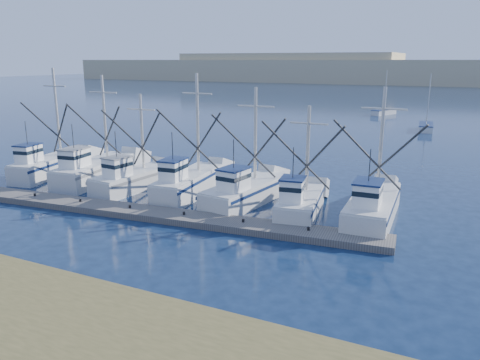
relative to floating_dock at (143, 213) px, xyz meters
name	(u,v)px	position (x,y,z in m)	size (l,w,h in m)	color
ground	(237,283)	(9.77, -5.97, -0.21)	(500.00, 500.00, 0.00)	#0B1932
floating_dock	(143,213)	(0.00, 0.00, 0.00)	(31.60, 2.11, 0.42)	#655F5A
dune_ridge	(447,72)	(9.77, 204.03, 4.79)	(360.00, 60.00, 10.00)	tan
trawler_fleet	(182,183)	(-0.27, 5.16, 0.76)	(31.05, 9.06, 9.28)	silver
sailboat_near	(426,127)	(13.53, 48.87, 0.28)	(2.29, 6.46, 8.10)	silver
sailboat_far	(384,112)	(4.74, 67.09, 0.28)	(3.93, 6.04, 8.10)	silver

